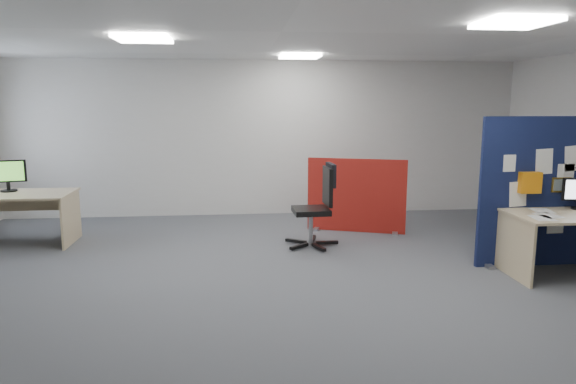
{
  "coord_description": "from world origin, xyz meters",
  "views": [
    {
      "loc": [
        -0.49,
        -5.53,
        1.97
      ],
      "look_at": [
        0.07,
        0.0,
        1.0
      ],
      "focal_mm": 32.0,
      "sensor_mm": 36.0,
      "label": 1
    }
  ],
  "objects": [
    {
      "name": "floor",
      "position": [
        0.0,
        0.0,
        0.0
      ],
      "size": [
        9.0,
        9.0,
        0.0
      ],
      "primitive_type": "plane",
      "color": "#53565B",
      "rests_on": "ground"
    },
    {
      "name": "ceiling",
      "position": [
        0.0,
        0.0,
        2.7
      ],
      "size": [
        9.0,
        7.0,
        0.02
      ],
      "primitive_type": "cube",
      "color": "white",
      "rests_on": "wall_back"
    },
    {
      "name": "wall_back",
      "position": [
        0.0,
        3.5,
        1.35
      ],
      "size": [
        9.0,
        0.02,
        2.7
      ],
      "primitive_type": "cube",
      "color": "silver",
      "rests_on": "floor"
    },
    {
      "name": "wall_front",
      "position": [
        0.0,
        -3.5,
        1.35
      ],
      "size": [
        9.0,
        0.02,
        2.7
      ],
      "primitive_type": "cube",
      "color": "silver",
      "rests_on": "floor"
    },
    {
      "name": "ceiling_lights",
      "position": [
        0.33,
        0.67,
        2.67
      ],
      "size": [
        4.1,
        4.1,
        0.04
      ],
      "color": "white",
      "rests_on": "ceiling"
    },
    {
      "name": "navy_divider",
      "position": [
        3.47,
        0.21,
        0.91
      ],
      "size": [
        2.2,
        0.3,
        1.81
      ],
      "color": "#0E1535",
      "rests_on": "floor"
    },
    {
      "name": "red_divider",
      "position": [
        1.33,
        2.07,
        0.55
      ],
      "size": [
        1.44,
        0.55,
        1.13
      ],
      "rotation": [
        0.0,
        0.0,
        -0.34
      ],
      "color": "#A81915",
      "rests_on": "floor"
    },
    {
      "name": "second_desk",
      "position": [
        -3.68,
        1.86,
        0.56
      ],
      "size": [
        1.75,
        0.88,
        0.73
      ],
      "color": "tan",
      "rests_on": "floor"
    },
    {
      "name": "monitor_second",
      "position": [
        -3.71,
        2.0,
        0.97
      ],
      "size": [
        0.49,
        0.22,
        0.44
      ],
      "rotation": [
        0.0,
        0.0,
        0.24
      ],
      "color": "black",
      "rests_on": "second_desk"
    },
    {
      "name": "office_chair",
      "position": [
        0.63,
        1.32,
        0.64
      ],
      "size": [
        0.73,
        0.75,
        1.13
      ],
      "rotation": [
        0.0,
        0.0,
        0.04
      ],
      "color": "black",
      "rests_on": "floor"
    },
    {
      "name": "desk_papers",
      "position": [
        3.22,
        -0.27,
        0.73
      ],
      "size": [
        1.48,
        0.71,
        0.0
      ],
      "color": "white",
      "rests_on": "main_desk"
    }
  ]
}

